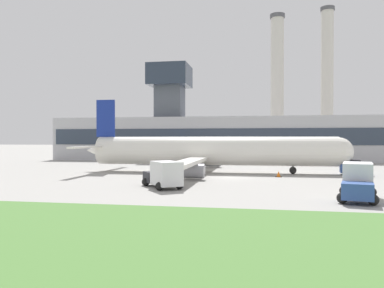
% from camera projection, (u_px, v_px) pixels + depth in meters
% --- Properties ---
extents(ground_plane, '(400.00, 400.00, 0.00)m').
position_uv_depth(ground_plane, '(230.00, 177.00, 39.61)').
color(ground_plane, '#999691').
extents(terminal_building, '(73.15, 12.67, 18.85)m').
position_uv_depth(terminal_building, '(237.00, 136.00, 72.88)').
color(terminal_building, '#B2B2B7').
rests_on(terminal_building, ground_plane).
extents(smokestack_left, '(3.86, 3.86, 36.80)m').
position_uv_depth(smokestack_left, '(277.00, 84.00, 98.37)').
color(smokestack_left, beige).
rests_on(smokestack_left, ground_plane).
extents(smokestack_right, '(3.63, 3.63, 38.92)m').
position_uv_depth(smokestack_right, '(327.00, 80.00, 99.07)').
color(smokestack_right, beige).
rests_on(smokestack_right, ground_plane).
extents(airplane, '(32.38, 30.53, 9.03)m').
position_uv_depth(airplane, '(209.00, 151.00, 45.21)').
color(airplane, white).
rests_on(airplane, ground_plane).
extents(pushback_tug, '(3.39, 2.92, 1.71)m').
position_uv_depth(pushback_tug, '(355.00, 168.00, 42.19)').
color(pushback_tug, '#2D4C93').
rests_on(pushback_tug, ground_plane).
extents(baggage_truck, '(3.29, 5.49, 2.43)m').
position_uv_depth(baggage_truck, '(358.00, 182.00, 25.25)').
color(baggage_truck, '#2D4C93').
rests_on(baggage_truck, ground_plane).
extents(fuel_truck, '(4.26, 4.89, 2.25)m').
position_uv_depth(fuel_truck, '(164.00, 175.00, 30.94)').
color(fuel_truck, '#232328').
rests_on(fuel_truck, ground_plane).
extents(ground_crew_person, '(0.53, 0.53, 1.68)m').
position_uv_depth(ground_crew_person, '(365.00, 171.00, 37.55)').
color(ground_crew_person, '#23283D').
rests_on(ground_crew_person, ground_plane).
extents(traffic_cone_near_nose, '(0.67, 0.67, 0.63)m').
position_uv_depth(traffic_cone_near_nose, '(279.00, 174.00, 40.01)').
color(traffic_cone_near_nose, black).
rests_on(traffic_cone_near_nose, ground_plane).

